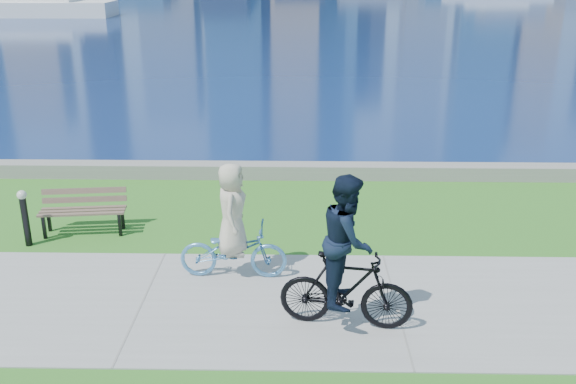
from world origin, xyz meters
name	(u,v)px	position (x,y,z in m)	size (l,w,h in m)	color
ground	(143,303)	(0.00, 0.00, 0.00)	(320.00, 320.00, 0.00)	#28681B
concrete_path	(143,302)	(0.00, 0.00, 0.01)	(80.00, 3.50, 0.02)	gray
seawall	(201,170)	(0.00, 6.20, 0.17)	(90.00, 0.50, 0.35)	slate
bay_water	(281,3)	(0.00, 72.00, 0.00)	(320.00, 131.00, 0.01)	#0C2150
ferry_near	(27,6)	(-22.94, 52.18, 0.89)	(15.80, 4.51, 2.14)	white
park_bench	(83,207)	(-1.78, 2.77, 0.52)	(1.70, 0.75, 0.85)	black
bollard_lamp	(25,214)	(-2.66, 2.11, 0.63)	(0.18, 0.18, 1.11)	black
cyclist_woman	(233,236)	(1.36, 0.91, 0.77)	(0.67, 1.82, 2.01)	#5191C5
cyclist_man	(347,265)	(3.15, -0.62, 1.00)	(0.85, 2.00, 2.34)	black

